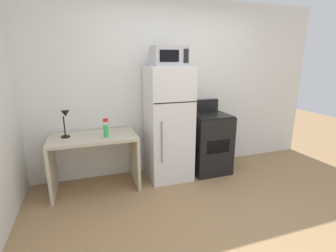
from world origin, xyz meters
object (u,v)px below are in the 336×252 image
Objects in this scene: desk at (94,152)px; spray_bottle at (106,130)px; oven_range at (208,142)px; desk_lamp at (65,119)px; microwave at (169,56)px; refrigerator at (168,124)px.

desk is 0.38m from spray_bottle.
desk_lamp is at bearing 179.72° from oven_range.
desk_lamp is 2.11m from oven_range.
desk is at bearing -5.16° from desk_lamp.
spray_bottle is 0.54× the size of microwave.
desk is at bearing 179.76° from microwave.
spray_bottle is 1.29m from microwave.
desk is 1.10m from refrigerator.
spray_bottle is 0.15× the size of refrigerator.
desk_lamp is at bearing 163.37° from spray_bottle.
desk_lamp is 0.22× the size of refrigerator.
refrigerator reaches higher than oven_range.
refrigerator is 3.56× the size of microwave.
desk is 0.69× the size of refrigerator.
desk is 2.44× the size of microwave.
refrigerator is at bearing 8.37° from spray_bottle.
desk_lamp is 1.39m from refrigerator.
desk_lamp is at bearing 174.84° from desk.
oven_range reaches higher than desk.
microwave reaches higher than desk.
desk is at bearing -179.38° from oven_range.
desk is 0.57m from desk_lamp.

